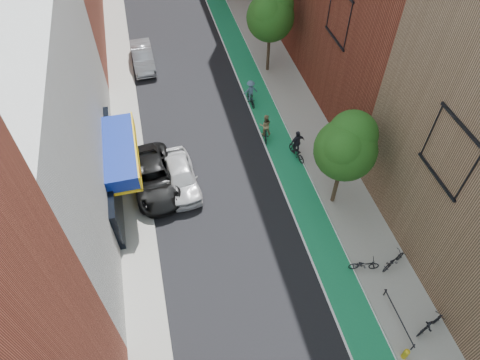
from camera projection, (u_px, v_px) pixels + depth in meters
bike_lane at (242, 60)px, 35.83m from camera, size 2.00×68.00×0.01m
sidewalk_left at (121, 76)px, 34.21m from camera, size 2.00×68.00×0.15m
sidewalk_right at (271, 55)px, 36.17m from camera, size 3.00×68.00×0.15m
building_left_white at (9, 128)px, 21.27m from camera, size 8.00×20.00×12.00m
tree_near at (347, 146)px, 22.35m from camera, size 3.40×3.36×6.42m
tree_mid at (271, 14)px, 31.15m from camera, size 3.55×3.53×6.74m
parked_car_white at (181, 176)px, 26.11m from camera, size 2.19×4.79×1.59m
parked_car_black at (154, 177)px, 26.07m from camera, size 3.10×5.86×1.57m
parked_car_silver at (143, 57)px, 34.77m from camera, size 1.75×4.74×1.55m
cyclist_lane_near at (265, 129)px, 28.89m from camera, size 0.89×1.66×1.97m
cyclist_lane_mid at (297, 148)px, 27.74m from camera, size 1.13×1.85×2.15m
cyclist_lane_far at (251, 94)px, 31.36m from camera, size 1.10×1.67×1.98m
parked_bike_near at (394, 260)px, 22.46m from camera, size 1.79×1.25×0.89m
parked_bike_mid at (431, 324)px, 20.09m from camera, size 1.90×1.09×1.10m
parked_bike_far at (364, 265)px, 22.32m from camera, size 1.70×0.91×0.85m
fire_hydrant at (406, 353)px, 19.33m from camera, size 0.26×0.26×0.75m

